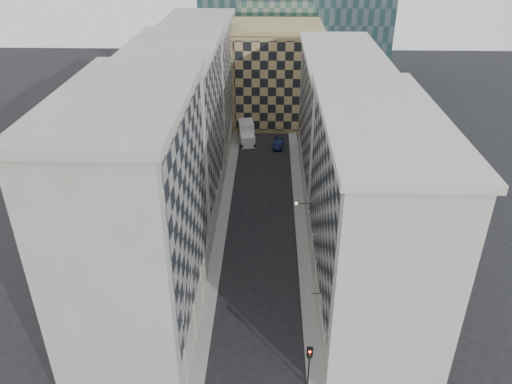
# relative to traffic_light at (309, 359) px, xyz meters

# --- Properties ---
(sidewalk_west) EXTENTS (1.50, 100.00, 0.15)m
(sidewalk_west) POSITION_rel_traffic_light_xyz_m (-9.80, 26.95, -3.11)
(sidewalk_west) COLOR gray
(sidewalk_west) RESTS_ON ground
(sidewalk_east) EXTENTS (1.50, 100.00, 0.15)m
(sidewalk_east) POSITION_rel_traffic_light_xyz_m (0.70, 26.95, -3.11)
(sidewalk_east) COLOR gray
(sidewalk_east) RESTS_ON ground
(bldg_left_a) EXTENTS (10.80, 22.80, 23.70)m
(bldg_left_a) POSITION_rel_traffic_light_xyz_m (-15.43, 7.95, 8.64)
(bldg_left_a) COLOR gray
(bldg_left_a) RESTS_ON ground
(bldg_left_b) EXTENTS (10.80, 22.80, 22.70)m
(bldg_left_b) POSITION_rel_traffic_light_xyz_m (-15.43, 29.95, 8.14)
(bldg_left_b) COLOR gray
(bldg_left_b) RESTS_ON ground
(bldg_left_c) EXTENTS (10.80, 22.80, 21.70)m
(bldg_left_c) POSITION_rel_traffic_light_xyz_m (-15.43, 51.95, 7.64)
(bldg_left_c) COLOR gray
(bldg_left_c) RESTS_ON ground
(bldg_right_a) EXTENTS (10.80, 26.80, 20.70)m
(bldg_right_a) POSITION_rel_traffic_light_xyz_m (6.33, 11.95, 7.13)
(bldg_right_a) COLOR #AEA99F
(bldg_right_a) RESTS_ON ground
(bldg_right_b) EXTENTS (10.80, 28.80, 19.70)m
(bldg_right_b) POSITION_rel_traffic_light_xyz_m (6.34, 38.95, 6.66)
(bldg_right_b) COLOR #AEA99F
(bldg_right_b) RESTS_ON ground
(tan_block) EXTENTS (16.80, 14.80, 18.80)m
(tan_block) POSITION_rel_traffic_light_xyz_m (-2.55, 64.84, 6.25)
(tan_block) COLOR #9C7F52
(tan_block) RESTS_ON ground
(flagpoles_left) EXTENTS (0.10, 6.33, 2.33)m
(flagpoles_left) POSITION_rel_traffic_light_xyz_m (-10.45, 2.95, 4.81)
(flagpoles_left) COLOR gray
(flagpoles_left) RESTS_ON ground
(bracket_lamp) EXTENTS (1.98, 0.36, 0.36)m
(bracket_lamp) POSITION_rel_traffic_light_xyz_m (-0.17, 20.95, 3.01)
(bracket_lamp) COLOR black
(bracket_lamp) RESTS_ON ground
(traffic_light) EXTENTS (0.53, 0.48, 4.24)m
(traffic_light) POSITION_rel_traffic_light_xyz_m (0.00, 0.00, 0.00)
(traffic_light) COLOR black
(traffic_light) RESTS_ON sidewalk_east
(box_truck) EXTENTS (3.45, 6.66, 3.49)m
(box_truck) POSITION_rel_traffic_light_xyz_m (-7.82, 54.12, -1.67)
(box_truck) COLOR silver
(box_truck) RESTS_ON ground
(dark_car) EXTENTS (2.07, 4.57, 1.45)m
(dark_car) POSITION_rel_traffic_light_xyz_m (-2.03, 51.53, -2.46)
(dark_car) COLOR black
(dark_car) RESTS_ON ground
(shop_sign) EXTENTS (1.21, 0.78, 0.86)m
(shop_sign) POSITION_rel_traffic_light_xyz_m (0.40, 7.10, 0.64)
(shop_sign) COLOR black
(shop_sign) RESTS_ON ground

